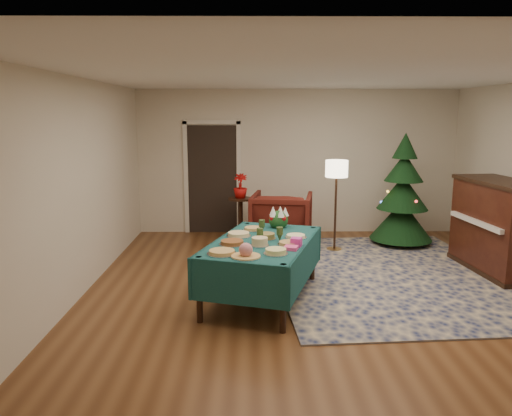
{
  "coord_description": "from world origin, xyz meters",
  "views": [
    {
      "loc": [
        -0.88,
        -5.92,
        2.26
      ],
      "look_at": [
        -0.8,
        0.99,
        0.94
      ],
      "focal_mm": 35.0,
      "sensor_mm": 36.0,
      "label": 1
    }
  ],
  "objects_px": {
    "buffet_table": "(262,252)",
    "floor_lamp": "(337,174)",
    "gift_box": "(296,242)",
    "potted_plant": "(240,191)",
    "armchair": "(282,217)",
    "piano": "(498,228)",
    "side_table": "(240,220)",
    "christmas_tree": "(403,195)"
  },
  "relations": [
    {
      "from": "armchair",
      "to": "piano",
      "type": "distance_m",
      "value": 3.35
    },
    {
      "from": "christmas_tree",
      "to": "piano",
      "type": "bearing_deg",
      "value": -60.21
    },
    {
      "from": "gift_box",
      "to": "side_table",
      "type": "height_order",
      "value": "gift_box"
    },
    {
      "from": "piano",
      "to": "armchair",
      "type": "bearing_deg",
      "value": 153.65
    },
    {
      "from": "floor_lamp",
      "to": "potted_plant",
      "type": "height_order",
      "value": "floor_lamp"
    },
    {
      "from": "floor_lamp",
      "to": "buffet_table",
      "type": "bearing_deg",
      "value": -119.52
    },
    {
      "from": "gift_box",
      "to": "floor_lamp",
      "type": "bearing_deg",
      "value": 70.64
    },
    {
      "from": "side_table",
      "to": "christmas_tree",
      "type": "relative_size",
      "value": 0.4
    },
    {
      "from": "potted_plant",
      "to": "christmas_tree",
      "type": "distance_m",
      "value": 2.82
    },
    {
      "from": "potted_plant",
      "to": "gift_box",
      "type": "bearing_deg",
      "value": -77.3
    },
    {
      "from": "gift_box",
      "to": "armchair",
      "type": "xyz_separation_m",
      "value": [
        0.0,
        2.79,
        -0.28
      ]
    },
    {
      "from": "gift_box",
      "to": "side_table",
      "type": "relative_size",
      "value": 0.15
    },
    {
      "from": "buffet_table",
      "to": "floor_lamp",
      "type": "distance_m",
      "value": 2.65
    },
    {
      "from": "buffet_table",
      "to": "potted_plant",
      "type": "relative_size",
      "value": 4.99
    },
    {
      "from": "floor_lamp",
      "to": "potted_plant",
      "type": "xyz_separation_m",
      "value": [
        -1.59,
        0.66,
        -0.38
      ]
    },
    {
      "from": "gift_box",
      "to": "floor_lamp",
      "type": "distance_m",
      "value": 2.69
    },
    {
      "from": "potted_plant",
      "to": "piano",
      "type": "height_order",
      "value": "piano"
    },
    {
      "from": "gift_box",
      "to": "potted_plant",
      "type": "xyz_separation_m",
      "value": [
        -0.71,
        3.15,
        0.11
      ]
    },
    {
      "from": "buffet_table",
      "to": "armchair",
      "type": "xyz_separation_m",
      "value": [
        0.39,
        2.52,
        -0.09
      ]
    },
    {
      "from": "buffet_table",
      "to": "potted_plant",
      "type": "xyz_separation_m",
      "value": [
        -0.32,
        2.89,
        0.3
      ]
    },
    {
      "from": "armchair",
      "to": "side_table",
      "type": "bearing_deg",
      "value": -17.59
    },
    {
      "from": "piano",
      "to": "buffet_table",
      "type": "bearing_deg",
      "value": -162.97
    },
    {
      "from": "buffet_table",
      "to": "christmas_tree",
      "type": "xyz_separation_m",
      "value": [
        2.49,
        2.61,
        0.27
      ]
    },
    {
      "from": "buffet_table",
      "to": "gift_box",
      "type": "xyz_separation_m",
      "value": [
        0.39,
        -0.26,
        0.2
      ]
    },
    {
      "from": "potted_plant",
      "to": "piano",
      "type": "xyz_separation_m",
      "value": [
        3.71,
        -1.85,
        -0.25
      ]
    },
    {
      "from": "potted_plant",
      "to": "side_table",
      "type": "bearing_deg",
      "value": -90.0
    },
    {
      "from": "gift_box",
      "to": "potted_plant",
      "type": "relative_size",
      "value": 0.28
    },
    {
      "from": "christmas_tree",
      "to": "piano",
      "type": "relative_size",
      "value": 1.21
    },
    {
      "from": "armchair",
      "to": "piano",
      "type": "relative_size",
      "value": 0.64
    },
    {
      "from": "buffet_table",
      "to": "floor_lamp",
      "type": "bearing_deg",
      "value": 60.48
    },
    {
      "from": "floor_lamp",
      "to": "christmas_tree",
      "type": "relative_size",
      "value": 0.78
    },
    {
      "from": "armchair",
      "to": "potted_plant",
      "type": "height_order",
      "value": "armchair"
    },
    {
      "from": "armchair",
      "to": "piano",
      "type": "height_order",
      "value": "piano"
    },
    {
      "from": "floor_lamp",
      "to": "side_table",
      "type": "bearing_deg",
      "value": 157.57
    },
    {
      "from": "buffet_table",
      "to": "side_table",
      "type": "bearing_deg",
      "value": 96.39
    },
    {
      "from": "gift_box",
      "to": "piano",
      "type": "bearing_deg",
      "value": 23.44
    },
    {
      "from": "buffet_table",
      "to": "side_table",
      "type": "height_order",
      "value": "side_table"
    },
    {
      "from": "gift_box",
      "to": "side_table",
      "type": "distance_m",
      "value": 3.26
    },
    {
      "from": "buffet_table",
      "to": "armchair",
      "type": "bearing_deg",
      "value": 81.2
    },
    {
      "from": "gift_box",
      "to": "christmas_tree",
      "type": "distance_m",
      "value": 3.56
    },
    {
      "from": "armchair",
      "to": "gift_box",
      "type": "bearing_deg",
      "value": 99.33
    },
    {
      "from": "floor_lamp",
      "to": "potted_plant",
      "type": "distance_m",
      "value": 1.76
    }
  ]
}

